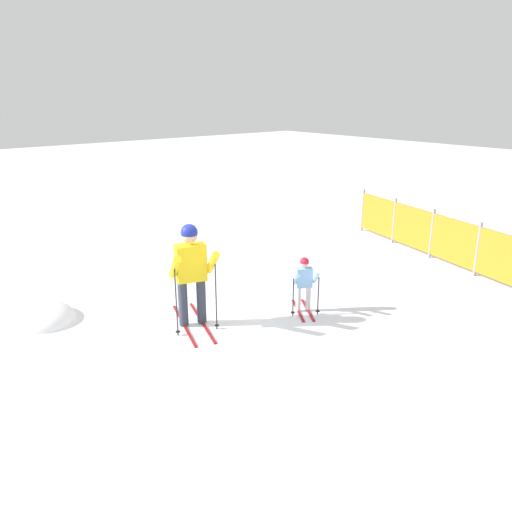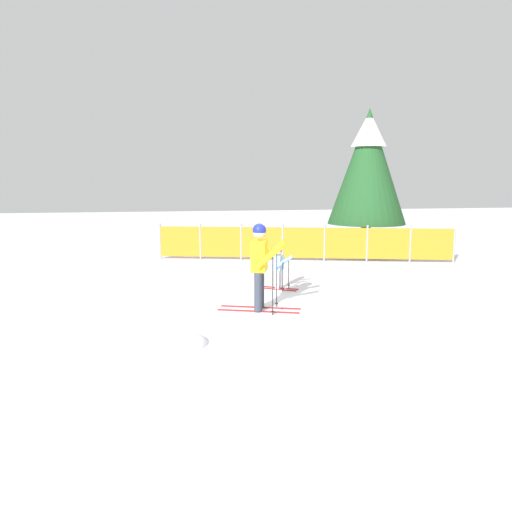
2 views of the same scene
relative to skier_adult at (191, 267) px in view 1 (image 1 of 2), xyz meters
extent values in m
plane|color=white|center=(0.12, -0.06, -0.99)|extent=(60.00, 60.00, 0.00)
cube|color=maroon|center=(0.03, 0.15, -0.98)|extent=(1.50, 0.56, 0.02)
cube|color=maroon|center=(-0.07, -0.13, -0.98)|extent=(1.50, 0.56, 0.02)
cylinder|color=#333847|center=(0.03, 0.15, -0.60)|extent=(0.15, 0.15, 0.75)
cylinder|color=#333847|center=(-0.07, -0.13, -0.60)|extent=(0.15, 0.15, 0.75)
cube|color=yellow|center=(-0.02, 0.01, 0.06)|extent=(0.40, 0.53, 0.58)
cylinder|color=yellow|center=(0.28, 0.21, 0.10)|extent=(0.53, 0.28, 0.48)
cylinder|color=yellow|center=(0.09, -0.34, 0.10)|extent=(0.53, 0.28, 0.48)
sphere|color=#D8AD8C|center=(-0.02, 0.01, 0.50)|extent=(0.25, 0.25, 0.25)
sphere|color=navy|center=(-0.02, 0.01, 0.54)|extent=(0.26, 0.26, 0.26)
cylinder|color=black|center=(0.36, 0.21, -0.41)|extent=(0.02, 0.02, 1.16)
cylinder|color=black|center=(0.36, 0.21, -0.93)|extent=(0.07, 0.07, 0.01)
cylinder|color=black|center=(0.16, -0.38, -0.41)|extent=(0.02, 0.02, 1.16)
cylinder|color=black|center=(0.16, -0.38, -0.93)|extent=(0.07, 0.07, 0.01)
cube|color=maroon|center=(0.79, 1.81, -0.98)|extent=(0.79, 0.52, 0.02)
cube|color=maroon|center=(0.70, 1.67, -0.98)|extent=(0.79, 0.52, 0.02)
cylinder|color=silver|center=(0.79, 1.81, -0.76)|extent=(0.09, 0.09, 0.43)
cylinder|color=silver|center=(0.70, 1.67, -0.76)|extent=(0.09, 0.09, 0.43)
cube|color=#8CBFF2|center=(0.74, 1.74, -0.38)|extent=(0.27, 0.31, 0.33)
cylinder|color=#8CBFF2|center=(0.95, 1.81, -0.35)|extent=(0.30, 0.22, 0.26)
cylinder|color=#8CBFF2|center=(0.77, 1.53, -0.35)|extent=(0.30, 0.22, 0.26)
sphere|color=#D8AD8C|center=(0.74, 1.74, -0.13)|extent=(0.14, 0.14, 0.14)
sphere|color=red|center=(0.74, 1.74, -0.10)|extent=(0.15, 0.15, 0.15)
cylinder|color=black|center=(1.00, 1.83, -0.66)|extent=(0.02, 0.02, 0.67)
cylinder|color=black|center=(1.00, 1.83, -0.93)|extent=(0.07, 0.07, 0.01)
cylinder|color=black|center=(0.78, 1.47, -0.66)|extent=(0.02, 0.02, 0.67)
cylinder|color=black|center=(0.78, 1.47, -0.93)|extent=(0.07, 0.07, 0.01)
cylinder|color=gray|center=(-1.98, 6.66, -0.44)|extent=(0.06, 0.06, 1.12)
cylinder|color=gray|center=(-0.74, 6.33, -0.44)|extent=(0.06, 0.06, 1.12)
cylinder|color=gray|center=(0.50, 6.00, -0.44)|extent=(0.06, 0.06, 1.12)
cylinder|color=gray|center=(1.74, 5.67, -0.44)|extent=(0.06, 0.06, 1.12)
cube|color=orange|center=(-1.36, 6.50, -0.44)|extent=(1.25, 0.36, 0.94)
cube|color=orange|center=(-0.12, 6.17, -0.44)|extent=(1.25, 0.36, 0.94)
cube|color=orange|center=(1.12, 5.83, -0.44)|extent=(1.25, 0.36, 0.94)
cube|color=orange|center=(2.36, 5.50, -0.44)|extent=(1.25, 0.36, 0.94)
ellipsoid|color=white|center=(-1.76, -1.79, -0.99)|extent=(1.18, 1.00, 0.47)
camera|label=1|loc=(6.26, -3.88, 2.58)|focal=35.00mm
camera|label=2|loc=(-1.71, -9.17, 1.51)|focal=35.00mm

